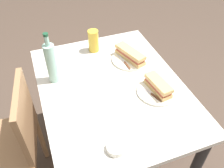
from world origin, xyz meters
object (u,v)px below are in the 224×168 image
knife_near (125,62)px  knife_far (151,94)px  plate_near (130,59)px  beer_glass (93,41)px  baguette_sandwich_far (158,86)px  water_bottle (51,63)px  plate_far (157,91)px  chair_far (15,139)px  dining_table (112,100)px  baguette_sandwich_near (130,54)px  olive_bowl (116,148)px

knife_near → knife_far: (-0.32, -0.03, 0.00)m
plate_near → beer_glass: size_ratio=1.55×
baguette_sandwich_far → water_bottle: 0.63m
plate_far → chair_far: bearing=81.9°
dining_table → plate_near: size_ratio=4.48×
dining_table → plate_near: plate_near is taller
baguette_sandwich_near → beer_glass: bearing=44.5°
dining_table → beer_glass: 0.44m
knife_near → beer_glass: (0.22, 0.14, 0.06)m
plate_far → baguette_sandwich_near: bearing=5.3°
knife_far → water_bottle: bearing=56.2°
baguette_sandwich_far → water_bottle: (0.31, 0.54, 0.08)m
knife_far → olive_bowl: olive_bowl is taller
plate_far → water_bottle: bearing=60.1°
baguette_sandwich_far → beer_glass: 0.57m
knife_near → beer_glass: 0.27m
plate_far → olive_bowl: olive_bowl is taller
water_bottle → plate_far: bearing=-119.9°
baguette_sandwich_near → olive_bowl: (-0.61, 0.33, -0.03)m
water_bottle → beer_glass: bearing=-55.3°
chair_far → knife_near: size_ratio=4.88×
plate_near → baguette_sandwich_far: 0.34m
water_bottle → olive_bowl: size_ratio=3.62×
knife_near → olive_bowl: size_ratio=2.01×
dining_table → plate_far: (-0.13, -0.23, 0.12)m
baguette_sandwich_far → beer_glass: bearing=22.9°
knife_near → beer_glass: beer_glass is taller
plate_near → water_bottle: 0.52m
knife_near → plate_far: (-0.30, -0.08, -0.01)m
knife_far → plate_near: bearing=-3.1°
water_bottle → knife_near: bearing=-90.7°
knife_near → plate_far: bearing=-165.0°
chair_far → water_bottle: (0.19, -0.31, 0.35)m
dining_table → chair_far: chair_far is taller
knife_near → olive_bowl: 0.64m
dining_table → knife_far: bearing=-129.7°
baguette_sandwich_near → olive_bowl: baguette_sandwich_near is taller
plate_near → olive_bowl: olive_bowl is taller
knife_far → olive_bowl: (-0.26, 0.31, -0.00)m
chair_far → olive_bowl: 0.67m
plate_far → beer_glass: 0.58m
dining_table → water_bottle: bearing=60.2°
plate_near → beer_glass: 0.28m
chair_far → baguette_sandwich_far: 0.89m
knife_near → water_bottle: bearing=89.3°
plate_near → baguette_sandwich_far: size_ratio=1.23×
plate_far → knife_far: size_ratio=1.39×
plate_near → olive_bowl: (-0.61, 0.33, 0.01)m
knife_near → knife_far: 0.32m
chair_far → plate_near: size_ratio=3.66×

